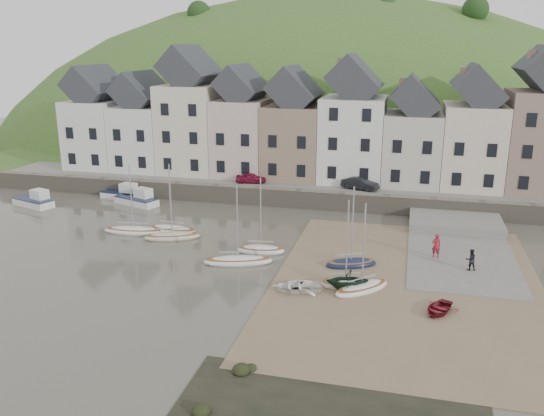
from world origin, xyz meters
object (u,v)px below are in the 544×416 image
(sailboat_0, at_px, (134,231))
(person_dark, at_px, (471,259))
(rowboat_red, at_px, (438,308))
(car_left, at_px, (251,178))
(person_red, at_px, (436,246))
(rowboat_white, at_px, (297,286))
(rowboat_green, at_px, (347,280))
(car_right, at_px, (360,183))

(sailboat_0, height_order, person_dark, sailboat_0)
(rowboat_red, relative_size, car_left, 0.83)
(person_red, distance_m, car_left, 23.39)
(rowboat_white, xyz_separation_m, person_dark, (11.47, 6.45, 0.53))
(rowboat_green, bearing_deg, rowboat_white, -87.99)
(person_red, height_order, car_left, car_left)
(sailboat_0, bearing_deg, rowboat_white, -27.17)
(rowboat_white, relative_size, car_left, 1.01)
(sailboat_0, bearing_deg, rowboat_red, -20.28)
(rowboat_white, height_order, rowboat_green, rowboat_green)
(person_dark, height_order, car_right, car_right)
(sailboat_0, relative_size, rowboat_white, 1.94)
(rowboat_green, xyz_separation_m, person_red, (5.88, 7.56, 0.25))
(car_left, height_order, car_right, car_right)
(rowboat_green, height_order, car_right, car_right)
(rowboat_red, height_order, car_right, car_right)
(person_dark, bearing_deg, person_red, -55.50)
(rowboat_white, distance_m, car_right, 22.60)
(rowboat_red, relative_size, car_right, 0.70)
(rowboat_white, bearing_deg, person_dark, 102.91)
(person_red, bearing_deg, sailboat_0, -7.47)
(rowboat_green, distance_m, person_red, 9.58)
(rowboat_white, bearing_deg, rowboat_green, 89.80)
(rowboat_white, xyz_separation_m, rowboat_green, (3.24, 0.94, 0.40))
(rowboat_green, bearing_deg, person_red, 127.88)
(rowboat_green, distance_m, car_left, 25.10)
(rowboat_white, distance_m, person_red, 12.49)
(rowboat_green, bearing_deg, sailboat_0, -125.01)
(car_left, relative_size, car_right, 0.85)
(rowboat_red, distance_m, car_left, 30.01)
(rowboat_white, relative_size, car_right, 0.86)
(person_dark, bearing_deg, rowboat_white, 15.07)
(person_red, bearing_deg, rowboat_white, 35.13)
(rowboat_white, distance_m, rowboat_red, 9.07)
(rowboat_green, xyz_separation_m, car_left, (-12.87, 21.50, 1.35))
(rowboat_white, height_order, person_red, person_red)
(sailboat_0, height_order, rowboat_red, sailboat_0)
(sailboat_0, height_order, car_right, sailboat_0)
(person_red, distance_m, car_right, 15.72)
(rowboat_red, xyz_separation_m, car_right, (-7.07, 23.45, 1.89))
(rowboat_green, distance_m, car_right, 21.59)
(rowboat_white, relative_size, person_dark, 2.03)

